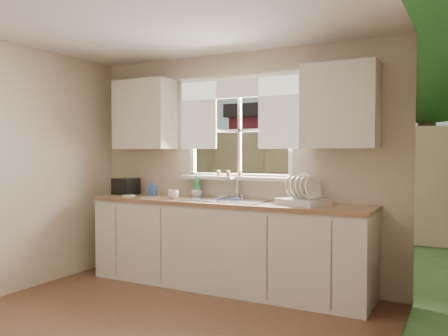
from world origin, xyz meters
The scene contains 20 objects.
room_walls centered at (0.00, -0.07, 1.24)m, with size 3.62×4.02×2.50m.
ceiling centered at (0.00, 0.00, 2.50)m, with size 3.60×4.00×0.02m, color silver.
window centered at (0.00, 2.00, 1.49)m, with size 1.38×0.16×1.06m.
curtains centered at (0.00, 1.95, 1.93)m, with size 1.50×0.03×0.81m.
base_cabinets centered at (0.00, 1.68, 0.43)m, with size 3.00×0.62×0.87m, color silver.
countertop centered at (0.00, 1.68, 0.89)m, with size 3.04×0.65×0.04m, color #8E6747.
upper_cabinet_left centered at (-1.15, 1.82, 1.85)m, with size 0.70×0.33×0.80m, color silver.
upper_cabinet_right centered at (1.15, 1.82, 1.85)m, with size 0.70×0.33×0.80m, color silver.
wall_outlet centered at (0.88, 1.99, 1.08)m, with size 0.08×0.01×0.12m, color beige.
sill_jars centered at (-0.09, 1.94, 1.18)m, with size 0.30×0.04×0.06m.
backyard centered at (0.58, 8.42, 3.46)m, with size 20.00×10.00×6.13m.
sink centered at (0.00, 1.71, 0.84)m, with size 0.88×0.52×0.40m.
dish_rack centered at (0.83, 1.68, 0.99)m, with size 0.53×0.46×0.31m.
bowl centered at (0.96, 1.63, 0.99)m, with size 0.19×0.19×0.05m, color silver.
soap_bottle_a centered at (-0.46, 1.86, 1.04)m, with size 0.10×0.10×0.26m, color #2A8142.
soap_bottle_b centered at (-1.00, 1.78, 1.00)m, with size 0.08×0.08×0.17m, color #2D56AA.
soap_bottle_c centered at (-0.46, 1.86, 0.98)m, with size 0.12×0.12×0.15m, color #BFB99E.
saucer centered at (-1.21, 1.61, 0.92)m, with size 0.15×0.15×0.01m, color white.
cup centered at (-0.58, 1.58, 0.96)m, with size 0.12×0.12×0.10m, color beige.
black_appliance centered at (-1.39, 1.77, 1.01)m, with size 0.26×0.23×0.19m, color black.
Camera 1 is at (2.28, -2.66, 1.42)m, focal length 38.00 mm.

